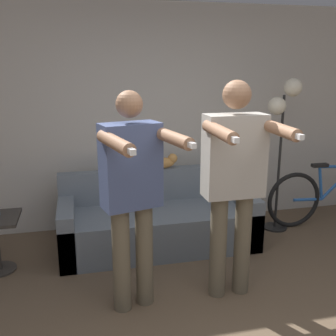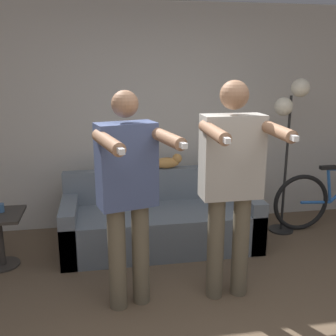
{
  "view_description": "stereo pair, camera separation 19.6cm",
  "coord_description": "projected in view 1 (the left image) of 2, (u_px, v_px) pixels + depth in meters",
  "views": [
    {
      "loc": [
        -0.95,
        -1.92,
        1.9
      ],
      "look_at": [
        -0.17,
        1.4,
        1.01
      ],
      "focal_mm": 42.0,
      "sensor_mm": 36.0,
      "label": 1
    },
    {
      "loc": [
        -0.76,
        -1.96,
        1.9
      ],
      "look_at": [
        -0.17,
        1.4,
        1.01
      ],
      "focal_mm": 42.0,
      "sensor_mm": 36.0,
      "label": 2
    }
  ],
  "objects": [
    {
      "name": "floor_lamp",
      "position": [
        284.0,
        113.0,
        4.4
      ],
      "size": [
        0.38,
        0.29,
        1.77
      ],
      "color": "black",
      "rests_on": "ground_plane"
    },
    {
      "name": "couch",
      "position": [
        158.0,
        222.0,
        4.23
      ],
      "size": [
        2.05,
        0.82,
        0.78
      ],
      "color": "slate",
      "rests_on": "ground_plane"
    },
    {
      "name": "person_right",
      "position": [
        234.0,
        175.0,
        3.12
      ],
      "size": [
        0.55,
        0.67,
        1.8
      ],
      "rotation": [
        0.0,
        0.0,
        0.01
      ],
      "color": "#6B604C",
      "rests_on": "ground_plane"
    },
    {
      "name": "cat",
      "position": [
        163.0,
        162.0,
        4.4
      ],
      "size": [
        0.41,
        0.13,
        0.16
      ],
      "color": "tan",
      "rests_on": "couch"
    },
    {
      "name": "bicycle",
      "position": [
        330.0,
        196.0,
        4.8
      ],
      "size": [
        1.67,
        0.07,
        0.77
      ],
      "color": "black",
      "rests_on": "ground_plane"
    },
    {
      "name": "wall_back",
      "position": [
        159.0,
        118.0,
        4.66
      ],
      "size": [
        10.0,
        0.05,
        2.6
      ],
      "color": "beige",
      "rests_on": "ground_plane"
    },
    {
      "name": "person_left",
      "position": [
        132.0,
        189.0,
        2.95
      ],
      "size": [
        0.62,
        0.76,
        1.73
      ],
      "rotation": [
        0.0,
        0.0,
        0.25
      ],
      "color": "#6B604C",
      "rests_on": "ground_plane"
    }
  ]
}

